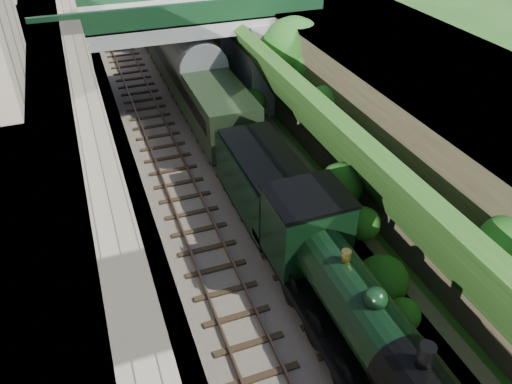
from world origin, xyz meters
name	(u,v)px	position (x,y,z in m)	size (l,w,h in m)	color
trackbed	(193,134)	(0.00, 20.00, 0.10)	(10.00, 90.00, 0.20)	#473F38
retaining_wall	(85,94)	(-5.50, 20.00, 3.50)	(1.00, 90.00, 7.00)	#756B56
street_plateau_left	(13,104)	(-9.00, 20.00, 3.50)	(6.00, 90.00, 7.00)	#262628
street_plateau_right	(341,64)	(9.50, 20.00, 3.12)	(8.00, 90.00, 6.25)	#262628
embankment_slope	(282,88)	(5.03, 18.62, 2.82)	(4.45, 90.00, 6.36)	#1E4714
track_left	(159,138)	(-2.00, 20.00, 0.25)	(2.50, 90.00, 0.20)	black
track_right	(212,129)	(1.20, 20.00, 0.25)	(2.50, 90.00, 0.20)	black
road_bridge	(187,45)	(0.94, 24.00, 4.08)	(16.00, 6.40, 7.25)	gray
tree	(294,51)	(5.91, 19.15, 4.65)	(3.60, 3.80, 6.60)	black
locomotive	(343,295)	(1.20, 4.18, 1.89)	(3.10, 10.23, 3.83)	black
tender	(264,185)	(1.20, 11.54, 1.62)	(2.70, 6.00, 3.05)	black
coach_front	(193,75)	(1.20, 24.14, 2.05)	(2.90, 18.00, 3.70)	black
coach_middle	(142,2)	(1.20, 42.94, 2.05)	(2.90, 18.00, 3.70)	black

